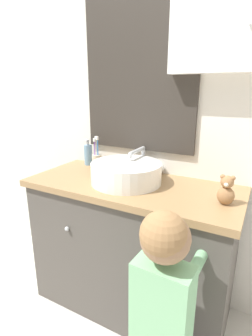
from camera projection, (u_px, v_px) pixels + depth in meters
wall_back at (157, 88)px, 1.49m from camera, size 3.20×0.18×2.50m
vanity_counter at (131, 247)px, 1.53m from camera, size 1.15×0.51×0.79m
sink_basin at (127, 172)px, 1.42m from camera, size 0.38×0.44×0.16m
toothbrush_holder at (97, 159)px, 1.70m from camera, size 0.06×0.06×0.20m
soap_dispenser at (88, 154)px, 1.75m from camera, size 0.05×0.05×0.17m
child_figure at (163, 302)px, 0.94m from camera, size 0.22×0.45×0.91m
teddy_bear at (226, 191)px, 1.14m from camera, size 0.07×0.06×0.14m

